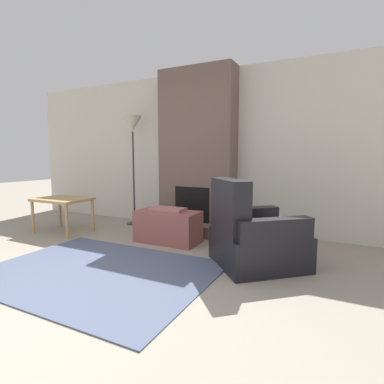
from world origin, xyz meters
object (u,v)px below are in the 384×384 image
(ottoman, at_px, (168,226))
(side_table, at_px, (62,202))
(floor_lamp_left, at_px, (133,131))
(armchair, at_px, (252,240))

(ottoman, bearing_deg, side_table, -171.28)
(side_table, bearing_deg, ottoman, 8.72)
(ottoman, height_order, floor_lamp_left, floor_lamp_left)
(ottoman, relative_size, side_table, 1.07)
(armchair, bearing_deg, floor_lamp_left, 24.61)
(floor_lamp_left, bearing_deg, side_table, -122.65)
(ottoman, distance_m, armchair, 1.37)
(armchair, distance_m, floor_lamp_left, 3.03)
(floor_lamp_left, bearing_deg, ottoman, -32.54)
(ottoman, height_order, side_table, side_table)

